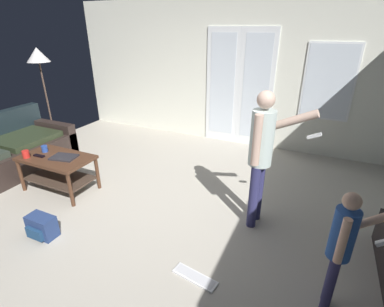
{
  "coord_description": "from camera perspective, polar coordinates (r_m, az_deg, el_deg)",
  "views": [
    {
      "loc": [
        1.79,
        -2.54,
        2.15
      ],
      "look_at": [
        0.7,
        -0.17,
        0.99
      ],
      "focal_mm": 26.66,
      "sensor_mm": 36.0,
      "label": 1
    }
  ],
  "objects": [
    {
      "name": "cup_by_laptop",
      "position": [
        4.56,
        -27.41,
        0.84
      ],
      "size": [
        0.08,
        0.08,
        0.09
      ],
      "primitive_type": "cylinder",
      "color": "#28479A",
      "rests_on": "coffee_table"
    },
    {
      "name": "laptop_closed",
      "position": [
        4.24,
        -24.24,
        -0.67
      ],
      "size": [
        0.37,
        0.29,
        0.02
      ],
      "primitive_type": "cube",
      "rotation": [
        0.0,
        0.0,
        0.21
      ],
      "color": "#2B292E",
      "rests_on": "coffee_table"
    },
    {
      "name": "loose_keyboard",
      "position": [
        2.9,
        0.58,
        -23.47
      ],
      "size": [
        0.46,
        0.2,
        0.02
      ],
      "color": "white",
      "rests_on": "ground_plane"
    },
    {
      "name": "person_child",
      "position": [
        2.51,
        27.82,
        -15.71
      ],
      "size": [
        0.44,
        0.3,
        1.1
      ],
      "color": "navy",
      "rests_on": "ground_plane"
    },
    {
      "name": "person_adult",
      "position": [
        3.13,
        13.85,
        0.81
      ],
      "size": [
        0.69,
        0.43,
        1.58
      ],
      "color": "navy",
      "rests_on": "ground_plane"
    },
    {
      "name": "tv_remote_black",
      "position": [
        4.44,
        -28.28,
        -0.41
      ],
      "size": [
        0.17,
        0.06,
        0.02
      ],
      "primitive_type": "cube",
      "rotation": [
        0.0,
        0.0,
        0.04
      ],
      "color": "black",
      "rests_on": "coffee_table"
    },
    {
      "name": "cup_near_edge",
      "position": [
        4.48,
        -30.3,
        -0.12
      ],
      "size": [
        0.09,
        0.09,
        0.1
      ],
      "primitive_type": "cylinder",
      "color": "red",
      "rests_on": "coffee_table"
    },
    {
      "name": "floor_lamp",
      "position": [
        6.08,
        -28.36,
        16.21
      ],
      "size": [
        0.4,
        0.4,
        1.81
      ],
      "color": "#2F3423",
      "rests_on": "ground_plane"
    },
    {
      "name": "wall_back_with_doors",
      "position": [
        5.63,
        6.87,
        15.27
      ],
      "size": [
        6.37,
        0.09,
        2.66
      ],
      "color": "silver",
      "rests_on": "ground_plane"
    },
    {
      "name": "ground_plane",
      "position": [
        3.78,
        -8.76,
        -11.04
      ],
      "size": [
        6.37,
        5.58,
        0.02
      ],
      "primitive_type": "cube",
      "color": "#B0A89A"
    },
    {
      "name": "coffee_table",
      "position": [
        4.39,
        -25.29,
        -2.26
      ],
      "size": [
        1.0,
        0.57,
        0.51
      ],
      "color": "#492C1D",
      "rests_on": "ground_plane"
    },
    {
      "name": "backpack",
      "position": [
        3.66,
        -27.88,
        -12.81
      ],
      "size": [
        0.32,
        0.21,
        0.25
      ],
      "color": "navy",
      "rests_on": "ground_plane"
    }
  ]
}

